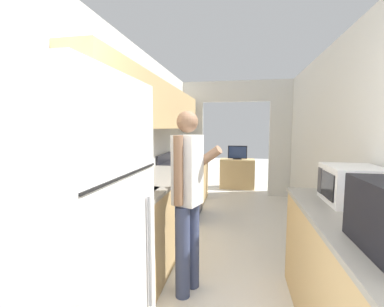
{
  "coord_description": "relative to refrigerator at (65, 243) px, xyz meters",
  "views": [
    {
      "loc": [
        0.1,
        -0.58,
        1.49
      ],
      "look_at": [
        -0.47,
        2.48,
        1.18
      ],
      "focal_mm": 24.0,
      "sensor_mm": 36.0,
      "label": 1
    }
  ],
  "objects": [
    {
      "name": "knife",
      "position": [
        -0.05,
        3.56,
        0.04
      ],
      "size": [
        0.14,
        0.31,
        0.02
      ],
      "rotation": [
        0.0,
        0.0,
        -0.55
      ],
      "color": "#B7B7BC",
      "rests_on": "counter_left"
    },
    {
      "name": "tv_cabinet",
      "position": [
        0.86,
        5.18,
        -0.51
      ],
      "size": [
        0.83,
        0.42,
        0.72
      ],
      "color": "tan",
      "rests_on": "ground_plane"
    },
    {
      "name": "television",
      "position": [
        0.86,
        5.14,
        0.01
      ],
      "size": [
        0.46,
        0.16,
        0.33
      ],
      "color": "black",
      "rests_on": "tv_cabinet"
    },
    {
      "name": "range_oven",
      "position": [
        -0.06,
        2.98,
        -0.41
      ],
      "size": [
        0.66,
        0.79,
        1.05
      ],
      "color": "black",
      "rests_on": "ground_plane"
    },
    {
      "name": "microwave",
      "position": [
        1.77,
        0.95,
        0.18
      ],
      "size": [
        0.39,
        0.44,
        0.29
      ],
      "color": "white",
      "rests_on": "counter_right"
    },
    {
      "name": "counter_right",
      "position": [
        1.68,
        0.52,
        -0.42
      ],
      "size": [
        0.62,
        1.81,
        0.91
      ],
      "color": "tan",
      "rests_on": "ground_plane"
    },
    {
      "name": "refrigerator",
      "position": [
        0.0,
        0.0,
        0.0
      ],
      "size": [
        0.76,
        0.8,
        1.75
      ],
      "color": "white",
      "rests_on": "ground_plane"
    },
    {
      "name": "wall_far_with_doorway",
      "position": [
        0.81,
        4.58,
        0.55
      ],
      "size": [
        2.75,
        0.06,
        2.5
      ],
      "color": "silver",
      "rests_on": "ground_plane"
    },
    {
      "name": "wall_left",
      "position": [
        -0.32,
        1.79,
        0.59
      ],
      "size": [
        0.38,
        7.54,
        2.5
      ],
      "color": "silver",
      "rests_on": "ground_plane"
    },
    {
      "name": "counter_left",
      "position": [
        -0.07,
        2.23,
        -0.42
      ],
      "size": [
        0.62,
        3.95,
        0.91
      ],
      "color": "tan",
      "rests_on": "ground_plane"
    },
    {
      "name": "wall_right",
      "position": [
        2.01,
        1.38,
        0.38
      ],
      "size": [
        0.06,
        7.54,
        2.5
      ],
      "color": "silver",
      "rests_on": "ground_plane"
    },
    {
      "name": "person",
      "position": [
        0.46,
        1.0,
        0.0
      ],
      "size": [
        0.52,
        0.45,
        1.63
      ],
      "rotation": [
        0.0,
        0.0,
        1.23
      ],
      "color": "#384266",
      "rests_on": "ground_plane"
    },
    {
      "name": "book_stack",
      "position": [
        1.73,
        0.54,
        0.09
      ],
      "size": [
        0.26,
        0.33,
        0.11
      ],
      "color": "white",
      "rests_on": "counter_right"
    }
  ]
}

